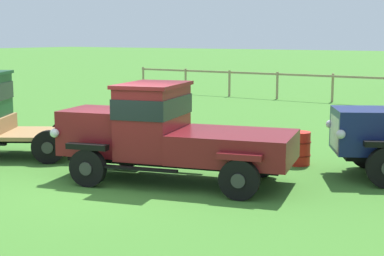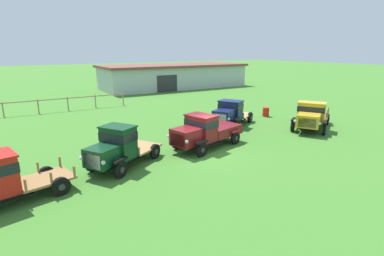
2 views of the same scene
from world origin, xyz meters
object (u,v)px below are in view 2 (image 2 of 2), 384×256
at_px(oil_drum_beside_row, 201,127).
at_px(vintage_truck_far_side, 229,113).
at_px(vintage_truck_midrow_center, 205,131).
at_px(oil_drum_near_fence, 266,112).
at_px(vintage_truck_second_in_line, 117,147).
at_px(farm_shed, 174,76).
at_px(vintage_truck_back_of_row, 311,116).

bearing_deg(oil_drum_beside_row, vintage_truck_far_side, 3.19).
bearing_deg(vintage_truck_midrow_center, oil_drum_near_fence, 24.69).
height_order(vintage_truck_second_in_line, vintage_truck_midrow_center, vintage_truck_second_in_line).
height_order(vintage_truck_midrow_center, vintage_truck_far_side, vintage_truck_midrow_center).
bearing_deg(oil_drum_beside_row, farm_shed, 65.92).
bearing_deg(oil_drum_near_fence, vintage_truck_second_in_line, -162.04).
height_order(vintage_truck_far_side, vintage_truck_back_of_row, vintage_truck_back_of_row).
bearing_deg(vintage_truck_second_in_line, vintage_truck_back_of_row, -0.82).
height_order(farm_shed, oil_drum_beside_row, farm_shed).
relative_size(vintage_truck_midrow_center, oil_drum_near_fence, 6.52).
bearing_deg(vintage_truck_back_of_row, farm_shed, 82.59).
height_order(oil_drum_beside_row, oil_drum_near_fence, oil_drum_near_fence).
bearing_deg(farm_shed, vintage_truck_back_of_row, -97.41).
bearing_deg(farm_shed, oil_drum_near_fence, -97.55).
distance_m(vintage_truck_second_in_line, oil_drum_beside_row, 8.40).
height_order(farm_shed, vintage_truck_midrow_center, farm_shed).
bearing_deg(vintage_truck_second_in_line, vintage_truck_midrow_center, 5.29).
relative_size(vintage_truck_back_of_row, oil_drum_near_fence, 6.98).
height_order(vintage_truck_back_of_row, oil_drum_beside_row, vintage_truck_back_of_row).
xyz_separation_m(vintage_truck_back_of_row, oil_drum_beside_row, (-7.43, 3.86, -0.70)).
xyz_separation_m(vintage_truck_midrow_center, oil_drum_beside_row, (1.77, 3.11, -0.66)).
bearing_deg(farm_shed, vintage_truck_far_side, -108.65).
height_order(vintage_truck_midrow_center, oil_drum_beside_row, vintage_truck_midrow_center).
relative_size(farm_shed, vintage_truck_back_of_row, 3.97).
bearing_deg(vintage_truck_far_side, oil_drum_beside_row, -176.81).
xyz_separation_m(vintage_truck_midrow_center, vintage_truck_far_side, (4.56, 3.27, 0.05)).
bearing_deg(vintage_truck_back_of_row, oil_drum_near_fence, 83.24).
height_order(vintage_truck_second_in_line, vintage_truck_back_of_row, vintage_truck_second_in_line).
bearing_deg(oil_drum_beside_row, vintage_truck_midrow_center, -119.63).
relative_size(farm_shed, oil_drum_beside_row, 28.19).
bearing_deg(vintage_truck_back_of_row, vintage_truck_second_in_line, 179.18).
distance_m(vintage_truck_second_in_line, vintage_truck_midrow_center, 5.79).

